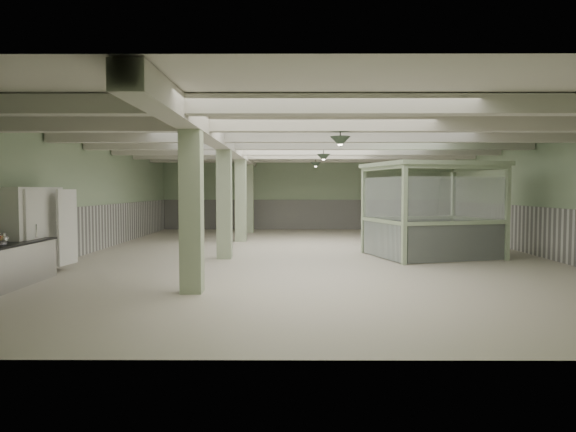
{
  "coord_description": "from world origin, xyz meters",
  "views": [
    {
      "loc": [
        -0.57,
        -16.01,
        2.04
      ],
      "look_at": [
        -0.63,
        -1.94,
        1.3
      ],
      "focal_mm": 32.0,
      "sensor_mm": 36.0,
      "label": 1
    }
  ],
  "objects": [
    {
      "name": "column_a",
      "position": [
        -2.5,
        -6.0,
        1.8
      ],
      "size": [
        0.42,
        0.42,
        3.6
      ],
      "primitive_type": "cube",
      "color": "#A8BA96",
      "rests_on": "floor"
    },
    {
      "name": "beam_c",
      "position": [
        0.0,
        -2.5,
        3.42
      ],
      "size": [
        13.9,
        0.35,
        0.32
      ],
      "primitive_type": "cube",
      "color": "beige",
      "rests_on": "ceiling"
    },
    {
      "name": "guard_booth",
      "position": [
        3.7,
        -0.54,
        1.88
      ],
      "size": [
        4.15,
        3.78,
        2.82
      ],
      "rotation": [
        0.0,
        0.0,
        0.27
      ],
      "color": "#A7BD97",
      "rests_on": "floor"
    },
    {
      "name": "girder",
      "position": [
        -2.5,
        0.0,
        3.38
      ],
      "size": [
        0.45,
        19.9,
        0.4
      ],
      "primitive_type": "cube",
      "color": "beige",
      "rests_on": "ceiling"
    },
    {
      "name": "wall_left",
      "position": [
        -7.0,
        0.0,
        1.8
      ],
      "size": [
        0.02,
        20.0,
        3.6
      ],
      "primitive_type": "cube",
      "color": "#A3BB96",
      "rests_on": "floor"
    },
    {
      "name": "beam_f",
      "position": [
        0.0,
        5.0,
        3.42
      ],
      "size": [
        13.9,
        0.35,
        0.32
      ],
      "primitive_type": "cube",
      "color": "beige",
      "rests_on": "ceiling"
    },
    {
      "name": "wainscot_left",
      "position": [
        -6.97,
        0.0,
        0.75
      ],
      "size": [
        0.05,
        19.9,
        1.5
      ],
      "primitive_type": "cube",
      "color": "white",
      "rests_on": "floor"
    },
    {
      "name": "wainscot_back",
      "position": [
        0.0,
        9.97,
        0.75
      ],
      "size": [
        13.9,
        0.05,
        1.5
      ],
      "primitive_type": "cube",
      "color": "white",
      "rests_on": "floor"
    },
    {
      "name": "pendant_mid",
      "position": [
        0.5,
        0.5,
        3.05
      ],
      "size": [
        0.44,
        0.44,
        0.22
      ],
      "primitive_type": "cone",
      "rotation": [
        3.14,
        0.0,
        0.0
      ],
      "color": "#314132",
      "rests_on": "ceiling"
    },
    {
      "name": "beam_e",
      "position": [
        0.0,
        2.5,
        3.42
      ],
      "size": [
        13.9,
        0.35,
        0.32
      ],
      "primitive_type": "cube",
      "color": "beige",
      "rests_on": "ceiling"
    },
    {
      "name": "pendant_back",
      "position": [
        0.5,
        5.5,
        3.05
      ],
      "size": [
        0.44,
        0.44,
        0.22
      ],
      "primitive_type": "cone",
      "rotation": [
        3.14,
        0.0,
        0.0
      ],
      "color": "#314132",
      "rests_on": "ceiling"
    },
    {
      "name": "beam_b",
      "position": [
        0.0,
        -5.0,
        3.42
      ],
      "size": [
        13.9,
        0.35,
        0.32
      ],
      "primitive_type": "cube",
      "color": "beige",
      "rests_on": "ceiling"
    },
    {
      "name": "column_c",
      "position": [
        -2.5,
        4.0,
        1.8
      ],
      "size": [
        0.42,
        0.42,
        3.6
      ],
      "primitive_type": "cube",
      "color": "#A8BA96",
      "rests_on": "floor"
    },
    {
      "name": "wall_back",
      "position": [
        0.0,
        10.0,
        1.8
      ],
      "size": [
        14.0,
        0.02,
        3.6
      ],
      "primitive_type": "cube",
      "color": "#A3BB96",
      "rests_on": "floor"
    },
    {
      "name": "column_b",
      "position": [
        -2.5,
        -1.0,
        1.8
      ],
      "size": [
        0.42,
        0.42,
        3.6
      ],
      "primitive_type": "cube",
      "color": "#A8BA96",
      "rests_on": "floor"
    },
    {
      "name": "floor",
      "position": [
        0.0,
        0.0,
        0.0
      ],
      "size": [
        20.0,
        20.0,
        0.0
      ],
      "primitive_type": "plane",
      "color": "beige",
      "rests_on": "ground"
    },
    {
      "name": "pitcher_near",
      "position": [
        -6.42,
        -5.63,
        1.02
      ],
      "size": [
        0.22,
        0.23,
        0.24
      ],
      "primitive_type": null,
      "rotation": [
        0.0,
        0.0,
        0.31
      ],
      "color": "#B4B5B9",
      "rests_on": "prep_counter"
    },
    {
      "name": "wainscot_right",
      "position": [
        6.97,
        0.0,
        0.75
      ],
      "size": [
        0.05,
        19.9,
        1.5
      ],
      "primitive_type": "cube",
      "color": "white",
      "rests_on": "floor"
    },
    {
      "name": "wall_right",
      "position": [
        7.0,
        0.0,
        1.8
      ],
      "size": [
        0.02,
        20.0,
        3.6
      ],
      "primitive_type": "cube",
      "color": "#A3BB96",
      "rests_on": "floor"
    },
    {
      "name": "column_d",
      "position": [
        -2.5,
        8.0,
        1.8
      ],
      "size": [
        0.42,
        0.42,
        3.6
      ],
      "primitive_type": "cube",
      "color": "#A8BA96",
      "rests_on": "floor"
    },
    {
      "name": "wall_front",
      "position": [
        0.0,
        -10.0,
        1.8
      ],
      "size": [
        14.0,
        0.02,
        3.6
      ],
      "primitive_type": "cube",
      "color": "#A3BB96",
      "rests_on": "floor"
    },
    {
      "name": "filing_cabinet",
      "position": [
        5.52,
        -0.17,
        0.55
      ],
      "size": [
        0.43,
        0.56,
        1.11
      ],
      "primitive_type": "cube",
      "rotation": [
        0.0,
        0.0,
        0.15
      ],
      "color": "#515647",
      "rests_on": "floor"
    },
    {
      "name": "ceiling",
      "position": [
        0.0,
        0.0,
        3.6
      ],
      "size": [
        14.0,
        20.0,
        0.02
      ],
      "primitive_type": "cube",
      "color": "silver",
      "rests_on": "wall_back"
    },
    {
      "name": "pendant_front",
      "position": [
        0.5,
        -5.0,
        3.05
      ],
      "size": [
        0.44,
        0.44,
        0.22
      ],
      "primitive_type": "cone",
      "rotation": [
        3.14,
        0.0,
        0.0
      ],
      "color": "#314132",
      "rests_on": "ceiling"
    },
    {
      "name": "walkin_cooler",
      "position": [
        -6.62,
        -4.0,
        0.99
      ],
      "size": [
        0.77,
        2.15,
        1.97
      ],
      "color": "white",
      "rests_on": "floor"
    },
    {
      "name": "beam_a",
      "position": [
        0.0,
        -7.5,
        3.42
      ],
      "size": [
        13.9,
        0.35,
        0.32
      ],
      "primitive_type": "cube",
      "color": "beige",
      "rests_on": "ceiling"
    },
    {
      "name": "beam_g",
      "position": [
        0.0,
        7.5,
        3.42
      ],
      "size": [
        13.9,
        0.35,
        0.32
      ],
      "primitive_type": "cube",
      "color": "beige",
      "rests_on": "ceiling"
    },
    {
      "name": "beam_d",
      "position": [
        0.0,
        0.0,
        3.42
      ],
      "size": [
        13.9,
        0.35,
        0.32
      ],
      "primitive_type": "cube",
      "color": "beige",
      "rests_on": "ceiling"
    }
  ]
}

